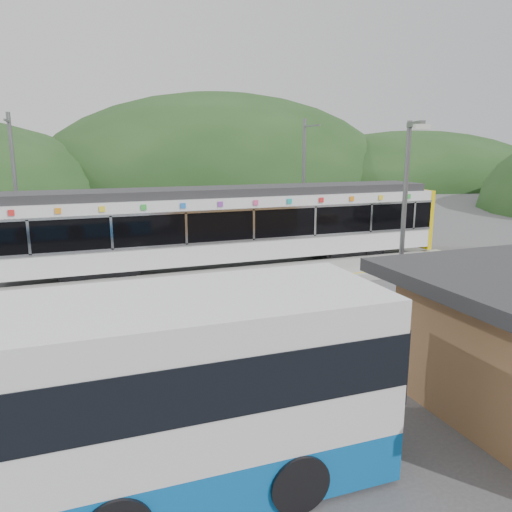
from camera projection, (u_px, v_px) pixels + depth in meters
name	position (u px, v px, depth m)	size (l,w,h in m)	color
ground	(228.00, 311.00, 17.21)	(120.00, 120.00, 0.00)	#4C4C4F
hills	(317.00, 264.00, 24.18)	(146.00, 149.00, 26.00)	#1E3D19
platform	(204.00, 283.00, 20.19)	(26.00, 3.20, 0.30)	#9E9E99
yellow_line	(212.00, 288.00, 18.97)	(26.00, 0.10, 0.01)	yellow
train	(233.00, 224.00, 22.99)	(20.44, 3.01, 3.74)	black
catenary_mast_west	(16.00, 191.00, 21.83)	(0.18, 1.80, 7.00)	slate
catenary_mast_east	(304.00, 183.00, 26.68)	(0.18, 1.80, 7.00)	slate
bus	(6.00, 426.00, 7.25)	(11.92, 2.93, 3.24)	#0B5CAD
lamp_post	(407.00, 223.00, 12.53)	(0.47, 1.13, 6.17)	slate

